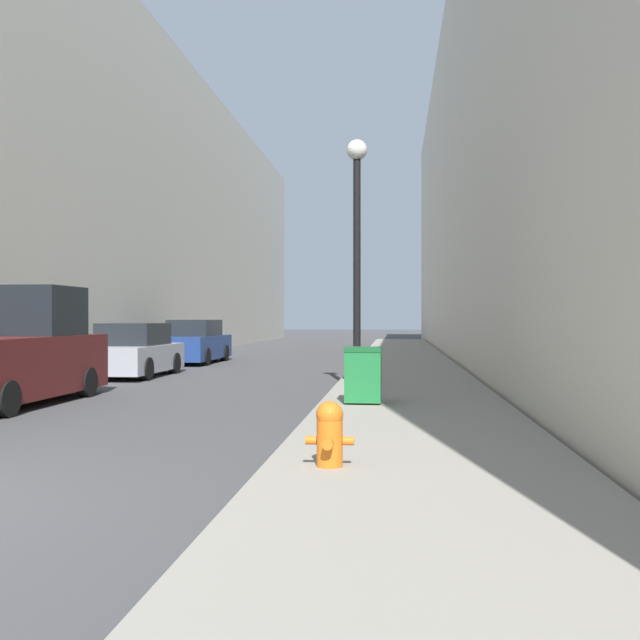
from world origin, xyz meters
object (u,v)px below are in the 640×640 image
Objects in this scene: fire_hydrant at (330,432)px; trash_bin at (363,374)px; parked_sedan_near at (134,352)px; parked_sedan_far at (195,343)px; pickup_truck at (8,355)px; lamppost at (357,236)px.

trash_bin reaches higher than fire_hydrant.
parked_sedan_far is at bearing 89.95° from parked_sedan_near.
pickup_truck reaches higher than parked_sedan_near.
fire_hydrant is 5.67m from trash_bin.
lamppost is (-0.30, 3.45, 2.96)m from trash_bin.
trash_bin is 0.25× the size of parked_sedan_near.
parked_sedan_far is at bearing 110.02° from fire_hydrant.
fire_hydrant is at bearing -61.27° from parked_sedan_near.
parked_sedan_near is 6.35m from parked_sedan_far.
parked_sedan_near reaches higher than fire_hydrant.
parked_sedan_near is 0.88× the size of parked_sedan_far.
pickup_truck is at bearing 178.24° from trash_bin.
lamppost is at bearing 95.03° from trash_bin.
pickup_truck is (-6.76, -3.24, -2.66)m from lamppost.
trash_bin is at bearing -84.97° from lamppost.
parked_sedan_near is (0.05, 6.73, -0.26)m from pickup_truck.
trash_bin is at bearing -62.21° from parked_sedan_far.
parked_sedan_far is (-7.01, 13.30, 0.09)m from trash_bin.
parked_sedan_near is at bearing -90.05° from parked_sedan_far.
parked_sedan_far reaches higher than fire_hydrant.
fire_hydrant is at bearing -69.98° from parked_sedan_far.
parked_sedan_far is (0.01, 6.35, 0.04)m from parked_sedan_near.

